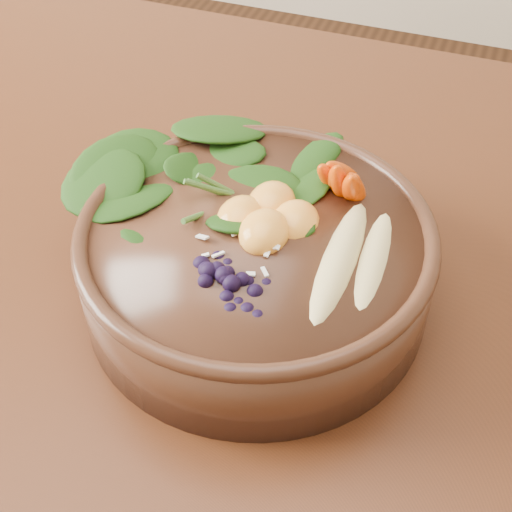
# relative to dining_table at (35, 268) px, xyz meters

# --- Properties ---
(dining_table) EXTENTS (1.60, 0.90, 0.75)m
(dining_table) POSITION_rel_dining_table_xyz_m (0.00, 0.00, 0.00)
(dining_table) COLOR #331C0C
(dining_table) RESTS_ON ground
(stoneware_bowl) EXTENTS (0.31, 0.31, 0.08)m
(stoneware_bowl) POSITION_rel_dining_table_xyz_m (0.27, -0.04, 0.13)
(stoneware_bowl) COLOR #4D2B1B
(stoneware_bowl) RESTS_ON dining_table
(kale_heap) EXTENTS (0.20, 0.18, 0.04)m
(kale_heap) POSITION_rel_dining_table_xyz_m (0.23, 0.03, 0.19)
(kale_heap) COLOR #1D450F
(kale_heap) RESTS_ON stoneware_bowl
(carrot_cluster) EXTENTS (0.06, 0.06, 0.08)m
(carrot_cluster) POSITION_rel_dining_table_xyz_m (0.33, 0.04, 0.21)
(carrot_cluster) COLOR #EF3C00
(carrot_cluster) RESTS_ON stoneware_bowl
(banana_halves) EXTENTS (0.06, 0.16, 0.03)m
(banana_halves) POSITION_rel_dining_table_xyz_m (0.35, -0.04, 0.18)
(banana_halves) COLOR #E0CC84
(banana_halves) RESTS_ON stoneware_bowl
(mandarin_cluster) EXTENTS (0.09, 0.10, 0.03)m
(mandarin_cluster) POSITION_rel_dining_table_xyz_m (0.27, -0.02, 0.19)
(mandarin_cluster) COLOR #FFA136
(mandarin_cluster) RESTS_ON stoneware_bowl
(blueberry_pile) EXTENTS (0.14, 0.11, 0.04)m
(blueberry_pile) POSITION_rel_dining_table_xyz_m (0.26, -0.10, 0.19)
(blueberry_pile) COLOR black
(blueberry_pile) RESTS_ON stoneware_bowl
(coconut_flakes) EXTENTS (0.10, 0.08, 0.01)m
(coconut_flakes) POSITION_rel_dining_table_xyz_m (0.27, -0.06, 0.17)
(coconut_flakes) COLOR white
(coconut_flakes) RESTS_ON stoneware_bowl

